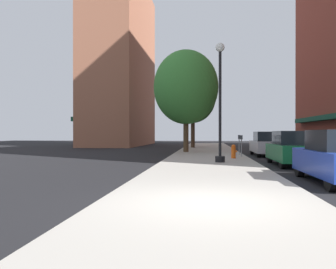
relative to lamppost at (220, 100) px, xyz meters
The scene contains 11 objects.
ground_plane 9.15m from the lamppost, 66.49° to the left, with size 90.00×90.00×0.00m, color black.
sidewalk_slab 9.42m from the lamppost, 93.77° to the left, with size 4.80×50.00×0.12m, color #A8A399.
building_far_background 30.15m from the lamppost, 113.35° to the left, with size 6.80×18.00×21.07m.
lamppost is the anchor object (origin of this frame).
fire_hydrant 3.98m from the lamppost, 72.80° to the left, with size 0.33×0.26×0.79m.
parking_meter_near 6.45m from the lamppost, 75.95° to the left, with size 0.14×0.09×1.31m.
parking_meter_far 5.11m from the lamppost, 71.34° to the left, with size 0.14×0.09×1.31m.
tree_near 18.10m from the lamppost, 96.50° to the left, with size 4.64×4.64×7.81m.
tree_mid 9.84m from the lamppost, 103.40° to the left, with size 4.96×4.96×7.83m.
car_green 4.18m from the lamppost, ahead, with size 1.80×4.30×1.66m.
car_silver 8.07m from the lamppost, 63.69° to the left, with size 1.80×4.30×1.66m.
Camera 1 is at (-0.09, -7.30, 1.56)m, focal length 37.37 mm.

